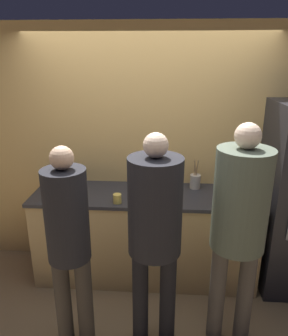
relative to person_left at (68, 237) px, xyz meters
name	(u,v)px	position (x,y,z in m)	size (l,w,h in m)	color
ground_plane	(143,296)	(0.52, 0.56, -1.00)	(14.00, 14.00, 0.00)	#8C704C
wall_back	(148,151)	(0.52, 1.28, 0.30)	(5.20, 0.06, 2.60)	#E0B266
counter	(145,234)	(0.52, 0.95, -0.52)	(2.28, 0.70, 0.95)	tan
person_left	(68,237)	(0.00, 0.00, 0.00)	(0.32, 0.32, 1.70)	#38332D
person_center	(155,222)	(0.64, 0.07, 0.10)	(0.40, 0.40, 1.79)	black
person_right	(239,216)	(1.27, 0.13, 0.15)	(0.41, 0.41, 1.85)	#4C4742
fruit_bowl	(150,184)	(0.56, 1.05, 0.01)	(0.30, 0.30, 0.14)	brown
utensil_crock	(195,181)	(1.03, 1.11, 0.04)	(0.11, 0.11, 0.31)	#ADA393
bottle_red	(221,187)	(1.27, 0.95, 0.04)	(0.05, 0.05, 0.21)	red
cup_yellow	(117,199)	(0.27, 0.70, 0.00)	(0.08, 0.08, 0.09)	gold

